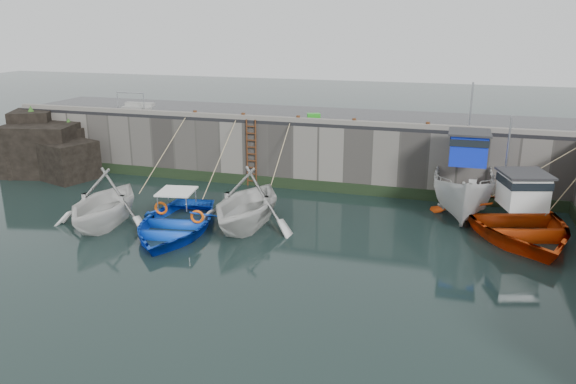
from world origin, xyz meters
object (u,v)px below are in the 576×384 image
(ladder, at_px, (251,153))
(bollard_d, at_px, (354,121))
(bollard_a, at_px, (195,113))
(boat_near_blacktrim, at_px, (247,226))
(boat_far_white, at_px, (464,186))
(boat_near_blue, at_px, (175,231))
(boat_far_orange, at_px, (513,219))
(fish_crate, at_px, (314,117))
(bollard_e, at_px, (428,125))
(bollard_b, at_px, (243,116))
(bollard_c, at_px, (298,119))
(boat_near_white, at_px, (106,224))

(ladder, xyz_separation_m, bollard_d, (4.80, 0.34, 1.71))
(ladder, bearing_deg, bollard_a, 173.62)
(boat_near_blacktrim, bearing_deg, boat_far_white, 30.63)
(boat_near_blue, bearing_deg, boat_far_orange, 7.59)
(fish_crate, distance_m, bollard_e, 5.31)
(boat_far_white, relative_size, bollard_b, 23.44)
(boat_near_blue, distance_m, bollard_e, 11.57)
(boat_far_orange, relative_size, bollard_c, 30.30)
(boat_far_white, height_order, bollard_d, boat_far_white)
(bollard_c, distance_m, bollard_d, 2.60)
(fish_crate, distance_m, bollard_b, 3.33)
(ladder, height_order, bollard_d, bollard_d)
(fish_crate, distance_m, bollard_a, 5.79)
(fish_crate, relative_size, bollard_d, 2.13)
(boat_near_blue, bearing_deg, boat_far_white, 19.15)
(boat_far_white, xyz_separation_m, fish_crate, (-6.96, 2.00, 2.24))
(boat_near_white, height_order, bollard_a, bollard_a)
(boat_near_blue, distance_m, boat_far_orange, 12.74)
(bollard_b, bearing_deg, boat_near_white, -113.77)
(boat_far_white, distance_m, bollard_d, 5.54)
(bollard_d, bearing_deg, boat_near_blue, -128.17)
(bollard_e, bearing_deg, boat_far_orange, -42.18)
(fish_crate, xyz_separation_m, bollard_a, (-5.74, -0.74, -0.00))
(boat_far_orange, distance_m, bollard_a, 15.12)
(ladder, xyz_separation_m, boat_far_orange, (11.51, -2.84, -1.10))
(bollard_b, bearing_deg, boat_near_blue, -91.24)
(bollard_b, distance_m, bollard_e, 8.50)
(boat_far_white, relative_size, bollard_c, 23.44)
(boat_near_blue, xyz_separation_m, boat_far_orange, (12.16, 3.75, 0.49))
(bollard_e, bearing_deg, boat_near_blue, -141.28)
(ladder, bearing_deg, bollard_c, 8.67)
(bollard_b, relative_size, bollard_c, 1.00)
(boat_far_white, relative_size, fish_crate, 10.98)
(bollard_a, xyz_separation_m, bollard_c, (5.20, 0.00, 0.00))
(fish_crate, relative_size, bollard_e, 2.13)
(ladder, height_order, bollard_c, bollard_c)
(boat_near_white, bearing_deg, bollard_d, 32.06)
(bollard_a, bearing_deg, boat_near_white, -94.82)
(bollard_a, bearing_deg, bollard_c, 0.00)
(boat_near_white, relative_size, boat_near_blue, 0.86)
(boat_near_white, xyz_separation_m, boat_far_orange, (15.10, 3.84, 0.49))
(boat_far_orange, distance_m, bollard_d, 7.94)
(ladder, distance_m, bollard_a, 3.47)
(boat_near_white, height_order, bollard_b, bollard_b)
(boat_far_orange, bearing_deg, boat_near_blue, -179.46)
(boat_near_white, bearing_deg, bollard_e, 23.35)
(bollard_a, distance_m, bollard_e, 11.00)
(boat_near_white, bearing_deg, bollard_c, 42.63)
(boat_far_white, bearing_deg, bollard_d, 165.09)
(boat_near_blue, relative_size, bollard_b, 19.72)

